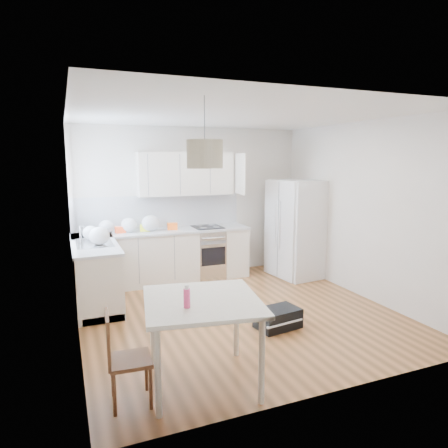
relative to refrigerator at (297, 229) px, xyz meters
The scene contains 29 objects.
floor 2.32m from the refrigerator, 144.09° to the right, with size 4.20×4.20×0.00m, color brown.
ceiling 2.81m from the refrigerator, 144.09° to the right, with size 4.20×4.20×0.00m, color white.
wall_back 1.99m from the refrigerator, 154.13° to the left, with size 4.20×4.20×0.00m, color beige.
wall_left 4.06m from the refrigerator, 161.85° to the right, with size 4.20×4.20×0.00m, color beige.
wall_right 1.39m from the refrigerator, 73.90° to the right, with size 4.20×4.20×0.00m, color beige.
window_glassblock 3.92m from the refrigerator, behind, with size 0.02×1.00×1.00m, color #BFE0F9.
cabinets_back 2.44m from the refrigerator, 166.94° to the left, with size 3.00×0.60×0.88m, color white.
cabinets_left 3.57m from the refrigerator, behind, with size 0.60×1.80×0.88m, color white.
counter_back 2.40m from the refrigerator, 166.94° to the left, with size 3.02×0.64×0.04m, color silver.
counter_left 3.54m from the refrigerator, behind, with size 0.64×1.82×0.04m, color silver.
backsplash_back 2.50m from the refrigerator, 160.31° to the left, with size 3.00×0.01×0.58m, color white.
backsplash_left 3.85m from the refrigerator, behind, with size 0.01×1.80×0.58m, color white.
upper_cabinets 2.24m from the refrigerator, 160.12° to the left, with size 1.70×0.32×0.75m, color white.
range_oven 1.69m from the refrigerator, 160.56° to the left, with size 0.50×0.61×0.88m, color silver, non-canonical shape.
sink 3.54m from the refrigerator, behind, with size 0.50×0.80×0.16m, color silver, non-canonical shape.
refrigerator is the anchor object (origin of this frame).
dining_table 3.90m from the refrigerator, 135.25° to the right, with size 1.22×1.22×0.84m.
dining_chair 4.49m from the refrigerator, 140.83° to the right, with size 0.36×0.36×0.85m, color #492616, non-canonical shape.
drink_bottle 4.14m from the refrigerator, 135.67° to the right, with size 0.06×0.06×0.21m, color #EB4179.
gym_bag 2.52m from the refrigerator, 127.56° to the right, with size 0.54×0.36×0.25m, color black.
pendant_lamp 3.97m from the refrigerator, 135.72° to the right, with size 0.33×0.33×0.26m, color #BBB190.
grocery_bag_a 3.35m from the refrigerator, 169.84° to the left, with size 0.25×0.21×0.22m, color white.
grocery_bag_b 2.98m from the refrigerator, 169.02° to the left, with size 0.27×0.23×0.24m, color white.
grocery_bag_c 2.63m from the refrigerator, 168.23° to the left, with size 0.30×0.26×0.27m, color white.
grocery_bag_d 3.57m from the refrigerator, behind, with size 0.24×0.20×0.22m, color white.
grocery_bag_e 3.49m from the refrigerator, behind, with size 0.29×0.25×0.26m, color white.
snack_orange 2.25m from the refrigerator, 166.26° to the left, with size 0.17×0.11×0.12m, color #FD5F16.
snack_yellow 2.72m from the refrigerator, 167.87° to the left, with size 0.17×0.11×0.12m, color #FDFC28.
snack_red 3.12m from the refrigerator, 169.89° to the left, with size 0.16×0.10×0.11m, color red.
Camera 1 is at (-2.18, -4.87, 2.14)m, focal length 32.00 mm.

